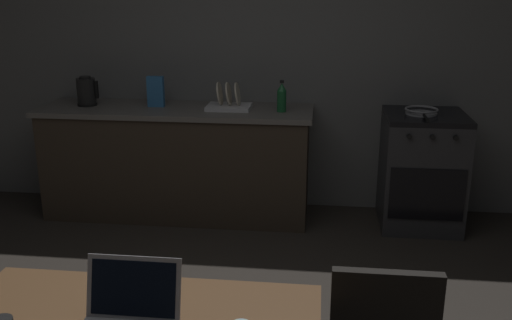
# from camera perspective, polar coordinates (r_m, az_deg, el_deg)

# --- Properties ---
(back_wall) EXTENTS (6.40, 0.10, 2.60)m
(back_wall) POSITION_cam_1_polar(r_m,az_deg,el_deg) (4.73, 3.88, 10.69)
(back_wall) COLOR slate
(back_wall) RESTS_ON ground_plane
(kitchen_counter) EXTENTS (2.16, 0.64, 0.89)m
(kitchen_counter) POSITION_cam_1_polar(r_m,az_deg,el_deg) (4.70, -7.76, -0.12)
(kitchen_counter) COLOR #382D23
(kitchen_counter) RESTS_ON ground_plane
(stove_oven) EXTENTS (0.60, 0.62, 0.89)m
(stove_oven) POSITION_cam_1_polar(r_m,az_deg,el_deg) (4.62, 16.12, -0.98)
(stove_oven) COLOR #2D2D30
(stove_oven) RESTS_ON ground_plane
(electric_kettle) EXTENTS (0.18, 0.15, 0.23)m
(electric_kettle) POSITION_cam_1_polar(r_m,az_deg,el_deg) (4.80, -16.50, 6.53)
(electric_kettle) COLOR black
(electric_kettle) RESTS_ON kitchen_counter
(bottle) EXTENTS (0.07, 0.07, 0.24)m
(bottle) POSITION_cam_1_polar(r_m,az_deg,el_deg) (4.38, 2.57, 6.27)
(bottle) COLOR #19592D
(bottle) RESTS_ON kitchen_counter
(frying_pan) EXTENTS (0.25, 0.42, 0.05)m
(frying_pan) POSITION_cam_1_polar(r_m,az_deg,el_deg) (4.47, 16.14, 4.68)
(frying_pan) COLOR gray
(frying_pan) RESTS_ON stove_oven
(cereal_box) EXTENTS (0.13, 0.05, 0.24)m
(cereal_box) POSITION_cam_1_polar(r_m,az_deg,el_deg) (4.62, -9.94, 6.72)
(cereal_box) COLOR #3372B2
(cereal_box) RESTS_ON kitchen_counter
(dish_rack) EXTENTS (0.34, 0.26, 0.21)m
(dish_rack) POSITION_cam_1_polar(r_m,az_deg,el_deg) (4.49, -2.72, 5.69)
(dish_rack) COLOR silver
(dish_rack) RESTS_ON kitchen_counter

